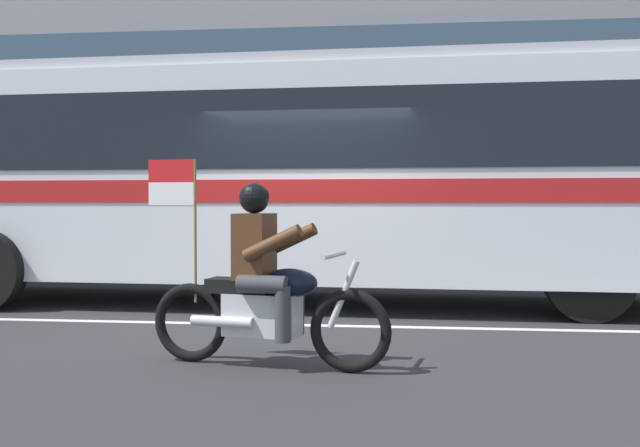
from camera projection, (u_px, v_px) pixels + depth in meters
The scene contains 6 objects.
ground_plane at pixel (306, 317), 8.92m from camera, with size 60.00×60.00×0.00m, color #2B2B2D.
sidewalk_curb at pixel (341, 271), 13.98m from camera, with size 28.00×3.80×0.15m, color gray.
lane_center_stripe at pixel (299, 325), 8.32m from camera, with size 26.60×0.14×0.01m, color silver.
transit_bus at pixel (303, 166), 10.07m from camera, with size 12.90×3.13×3.22m.
motorcycle_with_rider at pixel (265, 289), 6.23m from camera, with size 2.17×0.71×1.78m.
fire_hydrant at pixel (442, 251), 13.01m from camera, with size 0.22×0.30×0.75m.
Camera 1 is at (1.18, -8.80, 1.41)m, focal length 41.25 mm.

